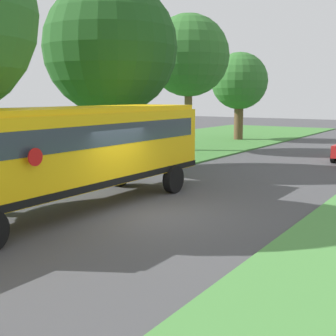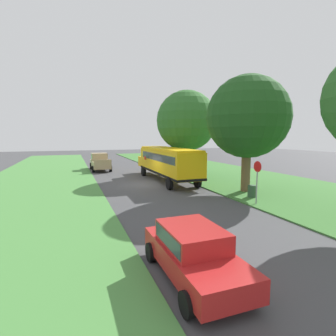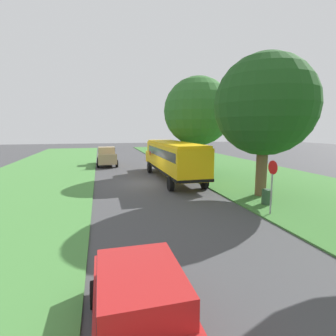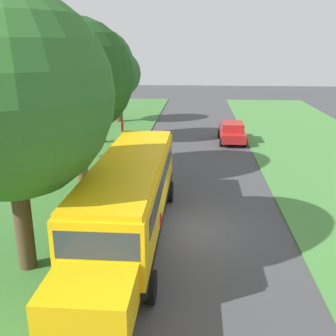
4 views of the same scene
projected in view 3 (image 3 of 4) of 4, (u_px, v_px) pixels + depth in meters
ground_plane at (146, 183)px, 20.79m from camera, size 120.00×120.00×0.00m
grass_verge at (257, 177)px, 23.27m from camera, size 12.00×80.00×0.08m
grass_far_side at (21, 189)px, 18.54m from camera, size 10.00×80.00×0.07m
school_bus at (173, 157)px, 21.91m from camera, size 2.85×12.42×3.16m
car_red_nearest at (141, 306)px, 5.04m from camera, size 2.02×4.40×1.56m
pickup_truck at (107, 156)px, 30.85m from camera, size 2.28×5.40×2.10m
oak_tree_beside_bus at (199, 111)px, 24.43m from camera, size 6.37×6.37×9.05m
oak_tree_roadside_mid at (265, 106)px, 15.76m from camera, size 6.13×6.13×8.75m
stop_sign at (272, 181)px, 12.74m from camera, size 0.08×0.68×2.74m
trash_bin at (267, 197)px, 14.64m from camera, size 0.56×0.56×0.90m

